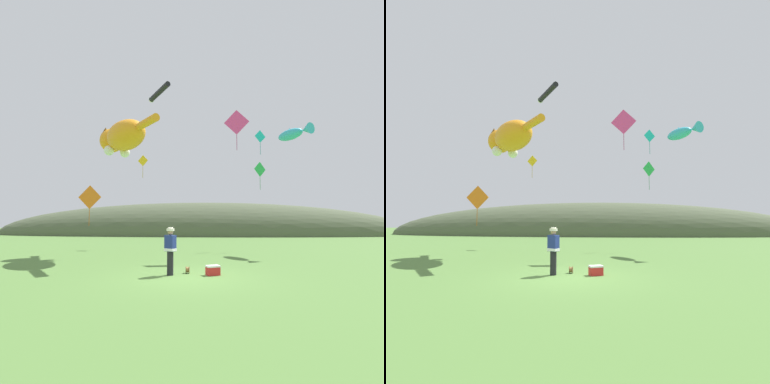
# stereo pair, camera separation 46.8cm
# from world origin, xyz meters

# --- Properties ---
(ground_plane) EXTENTS (120.00, 120.00, 0.00)m
(ground_plane) POSITION_xyz_m (0.00, 0.00, 0.00)
(ground_plane) COLOR #517A38
(distant_hill_ridge) EXTENTS (56.22, 10.50, 8.62)m
(distant_hill_ridge) POSITION_xyz_m (0.00, 29.24, 0.00)
(distant_hill_ridge) COLOR #4C563D
(distant_hill_ridge) RESTS_ON ground
(festival_attendant) EXTENTS (0.49, 0.45, 1.77)m
(festival_attendant) POSITION_xyz_m (-0.63, 0.39, 0.95)
(festival_attendant) COLOR black
(festival_attendant) RESTS_ON ground
(kite_spool) EXTENTS (0.14, 0.26, 0.26)m
(kite_spool) POSITION_xyz_m (-0.01, 0.84, 0.13)
(kite_spool) COLOR olive
(kite_spool) RESTS_ON ground
(picnic_cooler) EXTENTS (0.58, 0.49, 0.36)m
(picnic_cooler) POSITION_xyz_m (0.96, 0.47, 0.18)
(picnic_cooler) COLOR red
(picnic_cooler) RESTS_ON ground
(kite_giant_cat) EXTENTS (4.42, 5.22, 1.93)m
(kite_giant_cat) POSITION_xyz_m (-4.11, 5.72, 6.77)
(kite_giant_cat) COLOR orange
(kite_fish_windsock) EXTENTS (1.97, 2.64, 0.81)m
(kite_fish_windsock) POSITION_xyz_m (6.34, 8.23, 7.59)
(kite_fish_windsock) COLOR #33B2CC
(kite_tube_streamer) EXTENTS (1.92, 2.75, 0.44)m
(kite_tube_streamer) POSITION_xyz_m (-2.57, 9.05, 10.89)
(kite_tube_streamer) COLOR black
(kite_diamond_gold) EXTENTS (0.83, 0.28, 1.76)m
(kite_diamond_gold) POSITION_xyz_m (-4.12, 11.31, 6.50)
(kite_diamond_gold) COLOR yellow
(kite_diamond_pink) EXTENTS (1.40, 0.25, 2.32)m
(kite_diamond_pink) POSITION_xyz_m (2.43, 5.61, 7.51)
(kite_diamond_pink) COLOR #E53F8C
(kite_diamond_teal) EXTENTS (0.87, 0.42, 1.86)m
(kite_diamond_teal) POSITION_xyz_m (4.72, 11.15, 8.21)
(kite_diamond_teal) COLOR #19BFBF
(kite_diamond_orange) EXTENTS (1.29, 0.08, 2.19)m
(kite_diamond_orange) POSITION_xyz_m (-5.58, 4.89, 3.25)
(kite_diamond_orange) COLOR orange
(kite_diamond_green) EXTENTS (0.89, 0.61, 1.96)m
(kite_diamond_green) POSITION_xyz_m (4.42, 9.82, 5.51)
(kite_diamond_green) COLOR green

